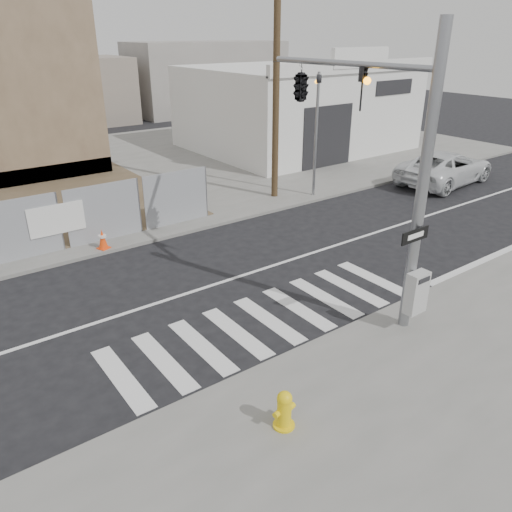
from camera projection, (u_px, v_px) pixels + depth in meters
ground at (217, 284)px, 14.74m from camera, size 100.00×100.00×0.00m
sidewalk_far at (68, 179)px, 25.00m from camera, size 50.00×20.00×0.12m
signal_pole at (337, 120)px, 12.62m from camera, size 0.96×5.87×7.00m
far_signal_pole at (317, 118)px, 21.00m from camera, size 0.16×0.20×5.60m
concrete_wall_right at (46, 111)px, 23.42m from camera, size 5.50×1.30×8.00m
auto_shop at (296, 107)px, 30.77m from camera, size 12.00×10.20×5.95m
utility_pole_right at (276, 75)px, 20.15m from camera, size 1.60×0.28×10.00m
fire_hydrant at (284, 409)px, 9.12m from camera, size 0.50×0.50×0.78m
suv at (445, 167)px, 24.15m from camera, size 5.90×3.15×1.58m
traffic_cone_d at (103, 239)px, 16.72m from camera, size 0.46×0.46×0.69m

